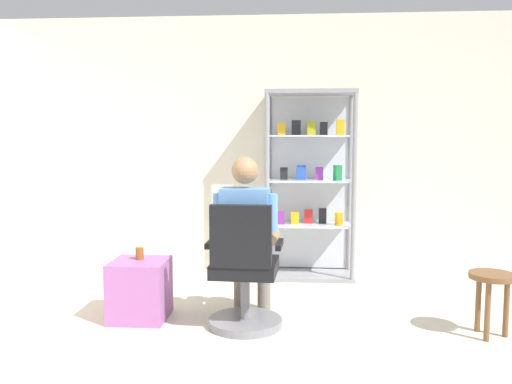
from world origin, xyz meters
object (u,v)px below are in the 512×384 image
object	(u,v)px
seated_shopkeeper	(247,232)
storage_crate	(140,290)
display_cabinet_main	(310,183)
wooden_stool	(492,287)
tea_glass	(140,253)
office_chair	(244,278)

from	to	relation	value
seated_shopkeeper	storage_crate	bearing A→B (deg)	179.77
display_cabinet_main	wooden_stool	xyz separation A→B (m)	(1.26, -1.61, -0.60)
display_cabinet_main	seated_shopkeeper	size ratio (longest dim) A/B	1.47
seated_shopkeeper	tea_glass	world-z (taller)	seated_shopkeeper
office_chair	seated_shopkeeper	distance (m)	0.36
display_cabinet_main	office_chair	distance (m)	1.77
office_chair	seated_shopkeeper	xyz separation A→B (m)	(0.01, 0.16, 0.32)
seated_shopkeeper	tea_glass	xyz separation A→B (m)	(-0.86, 0.05, -0.19)
storage_crate	seated_shopkeeper	bearing A→B (deg)	-0.23
tea_glass	office_chair	bearing A→B (deg)	-13.70
display_cabinet_main	office_chair	size ratio (longest dim) A/B	1.98
seated_shopkeeper	wooden_stool	world-z (taller)	seated_shopkeeper
tea_glass	wooden_stool	xyz separation A→B (m)	(2.64, -0.23, -0.15)
storage_crate	tea_glass	xyz separation A→B (m)	(-0.01, 0.04, 0.28)
office_chair	wooden_stool	distance (m)	1.79
display_cabinet_main	storage_crate	bearing A→B (deg)	-133.97
office_chair	tea_glass	distance (m)	0.89
seated_shopkeeper	wooden_stool	xyz separation A→B (m)	(1.78, -0.18, -0.34)
display_cabinet_main	seated_shopkeeper	xyz separation A→B (m)	(-0.52, -1.42, -0.25)
office_chair	seated_shopkeeper	size ratio (longest dim) A/B	0.74
display_cabinet_main	wooden_stool	bearing A→B (deg)	-51.79
office_chair	tea_glass	size ratio (longest dim) A/B	9.74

